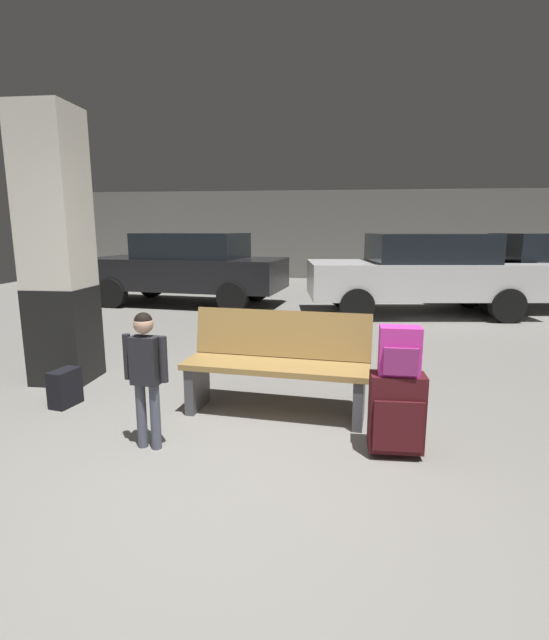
# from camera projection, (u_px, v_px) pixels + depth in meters

# --- Properties ---
(ground_plane) EXTENTS (18.00, 18.00, 0.10)m
(ground_plane) POSITION_uv_depth(u_px,v_px,m) (287.00, 345.00, 6.72)
(ground_plane) COLOR gray
(garage_back_wall) EXTENTS (18.00, 0.12, 2.80)m
(garage_back_wall) POSITION_uv_depth(u_px,v_px,m) (312.00, 235.00, 15.07)
(garage_back_wall) COLOR slate
(garage_back_wall) RESTS_ON ground_plane
(structural_pillar) EXTENTS (0.57, 0.57, 2.78)m
(structural_pillar) POSITION_uv_depth(u_px,v_px,m) (57.00, 251.00, 4.77)
(structural_pillar) COLOR black
(structural_pillar) RESTS_ON ground_plane
(bench) EXTENTS (1.65, 0.71, 0.89)m
(bench) POSITION_uv_depth(u_px,v_px,m) (277.00, 364.00, 4.06)
(bench) COLOR #9E7A42
(bench) RESTS_ON ground_plane
(suitcase) EXTENTS (0.38, 0.23, 0.60)m
(suitcase) POSITION_uv_depth(u_px,v_px,m) (396.00, 413.00, 3.29)
(suitcase) COLOR #471419
(suitcase) RESTS_ON ground_plane
(backpack_bright) EXTENTS (0.29, 0.20, 0.34)m
(backpack_bright) POSITION_uv_depth(u_px,v_px,m) (400.00, 351.00, 3.21)
(backpack_bright) COLOR #D833A5
(backpack_bright) RESTS_ON suitcase
(child) EXTENTS (0.34, 0.22, 1.02)m
(child) POSITION_uv_depth(u_px,v_px,m) (146.00, 366.00, 3.35)
(child) COLOR #4C5160
(child) RESTS_ON ground_plane
(backpack_dark_floor) EXTENTS (0.24, 0.31, 0.34)m
(backpack_dark_floor) POSITION_uv_depth(u_px,v_px,m) (64.00, 388.00, 4.26)
(backpack_dark_floor) COLOR black
(backpack_dark_floor) RESTS_ON ground_plane
(parked_car_near) EXTENTS (4.27, 2.18, 1.51)m
(parked_car_near) POSITION_uv_depth(u_px,v_px,m) (422.00, 272.00, 8.71)
(parked_car_near) COLOR silver
(parked_car_near) RESTS_ON ground_plane
(parked_car_far) EXTENTS (4.29, 2.22, 1.51)m
(parked_car_far) POSITION_uv_depth(u_px,v_px,m) (188.00, 267.00, 9.89)
(parked_car_far) COLOR black
(parked_car_far) RESTS_ON ground_plane
(parked_car_side) EXTENTS (4.23, 2.07, 1.51)m
(parked_car_side) POSITION_uv_depth(u_px,v_px,m) (549.00, 269.00, 9.24)
(parked_car_side) COLOR silver
(parked_car_side) RESTS_ON ground_plane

